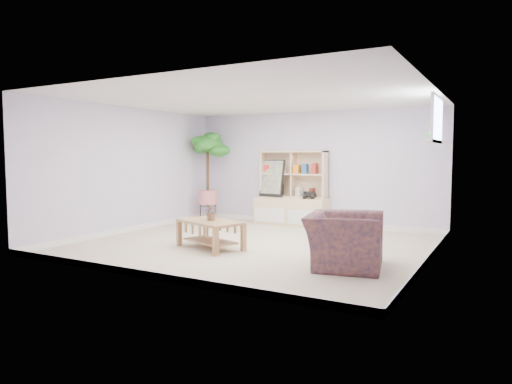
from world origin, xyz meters
The scene contains 14 objects.
floor centered at (0.00, 0.00, 0.00)m, with size 5.50×5.00×0.01m, color beige.
ceiling centered at (0.00, 0.00, 2.40)m, with size 5.50×5.00×0.01m, color silver.
walls centered at (0.00, 0.00, 1.20)m, with size 5.51×5.01×2.40m.
baseboard centered at (0.00, 0.00, 0.05)m, with size 5.50×5.00×0.10m, color white, non-canonical shape.
window centered at (2.73, 0.60, 2.00)m, with size 0.10×0.98×0.68m, color #D0E5FA, non-canonical shape.
window_sill centered at (2.67, 0.60, 1.68)m, with size 0.14×1.00×0.04m, color white.
storage_unit centered at (-0.35, 2.24, 0.79)m, with size 1.57×0.53×1.57m, color #DCB486, non-canonical shape.
poster centered at (-0.79, 2.21, 0.99)m, with size 0.58×0.13×0.80m, color yellow, non-canonical shape.
toy_truck centered at (0.09, 2.17, 0.67)m, with size 0.32×0.22×0.17m, color black, non-canonical shape.
coffee_table centered at (-0.44, -0.63, 0.22)m, with size 1.09×0.59×0.45m, color brown, non-canonical shape.
table_plant centered at (-0.44, -0.60, 0.58)m, with size 0.24×0.21×0.27m, color #1E6525.
floor_tree centered at (-2.30, 1.95, 1.01)m, with size 0.74×0.74×2.02m, color #28611F, non-canonical shape.
armchair centered at (1.80, -0.76, 0.40)m, with size 1.09×0.95×0.81m, color #111736.
sill_plant centered at (2.67, 0.55, 1.83)m, with size 0.15×0.12×0.26m, color #28611F.
Camera 1 is at (3.67, -6.53, 1.46)m, focal length 32.00 mm.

